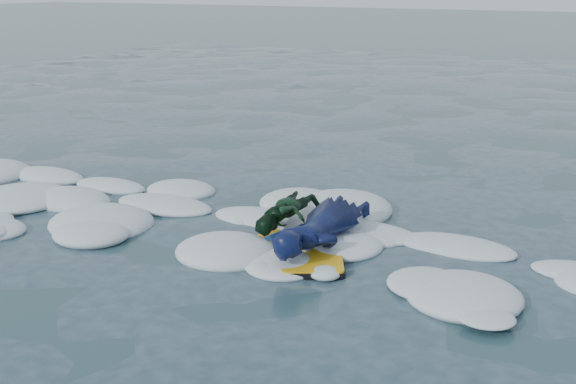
# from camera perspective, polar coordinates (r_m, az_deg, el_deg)

# --- Properties ---
(ground) EXTENTS (120.00, 120.00, 0.00)m
(ground) POSITION_cam_1_polar(r_m,az_deg,el_deg) (7.54, -7.40, -5.34)
(ground) COLOR #173238
(ground) RESTS_ON ground
(foam_band) EXTENTS (12.00, 3.10, 0.30)m
(foam_band) POSITION_cam_1_polar(r_m,az_deg,el_deg) (8.35, -3.43, -3.00)
(foam_band) COLOR white
(foam_band) RESTS_ON ground
(prone_woman_unit) EXTENTS (1.10, 1.80, 0.46)m
(prone_woman_unit) POSITION_cam_1_polar(r_m,az_deg,el_deg) (7.63, 2.57, -3.03)
(prone_woman_unit) COLOR black
(prone_woman_unit) RESTS_ON ground
(prone_child_unit) EXTENTS (0.57, 1.13, 0.41)m
(prone_child_unit) POSITION_cam_1_polar(r_m,az_deg,el_deg) (8.13, -0.10, -1.98)
(prone_child_unit) COLOR black
(prone_child_unit) RESTS_ON ground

